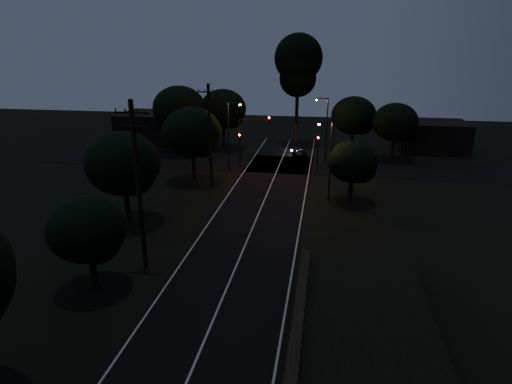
% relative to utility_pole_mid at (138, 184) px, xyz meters
% --- Properties ---
extents(road_surface, '(60.00, 70.00, 0.03)m').
position_rel_utility_pole_mid_xyz_m(road_surface, '(6.00, 16.12, -5.73)').
color(road_surface, black).
rests_on(road_surface, ground).
extents(utility_pole_mid, '(2.20, 0.30, 11.00)m').
position_rel_utility_pole_mid_xyz_m(utility_pole_mid, '(0.00, 0.00, 0.00)').
color(utility_pole_mid, black).
rests_on(utility_pole_mid, ground).
extents(utility_pole_far, '(2.20, 0.30, 10.50)m').
position_rel_utility_pole_mid_xyz_m(utility_pole_far, '(0.00, 17.00, -0.25)').
color(utility_pole_far, black).
rests_on(utility_pole_far, ground).
extents(tree_left_b, '(4.54, 4.54, 5.77)m').
position_rel_utility_pole_mid_xyz_m(tree_left_b, '(-1.84, -3.09, -2.00)').
color(tree_left_b, black).
rests_on(tree_left_b, ground).
extents(tree_left_c, '(6.01, 6.01, 7.59)m').
position_rel_utility_pole_mid_xyz_m(tree_left_c, '(-4.29, 6.88, -0.83)').
color(tree_left_c, black).
rests_on(tree_left_c, ground).
extents(tree_left_d, '(6.25, 6.25, 7.93)m').
position_rel_utility_pole_mid_xyz_m(tree_left_d, '(-2.28, 18.87, -0.60)').
color(tree_left_d, black).
rests_on(tree_left_d, ground).
extents(tree_far_nw, '(6.51, 6.51, 8.24)m').
position_rel_utility_pole_mid_xyz_m(tree_far_nw, '(-2.77, 34.87, -0.40)').
color(tree_far_nw, black).
rests_on(tree_far_nw, ground).
extents(tree_far_w, '(7.04, 7.04, 8.98)m').
position_rel_utility_pole_mid_xyz_m(tree_far_w, '(-7.75, 30.86, 0.10)').
color(tree_far_w, black).
rests_on(tree_far_w, ground).
extents(tree_far_ne, '(5.99, 5.99, 7.57)m').
position_rel_utility_pole_mid_xyz_m(tree_far_ne, '(15.21, 34.88, -0.84)').
color(tree_far_ne, black).
rests_on(tree_far_ne, ground).
extents(tree_far_e, '(5.66, 5.66, 7.18)m').
position_rel_utility_pole_mid_xyz_m(tree_far_e, '(20.20, 31.89, -1.09)').
color(tree_far_e, black).
rests_on(tree_far_e, ground).
extents(tree_right_a, '(4.54, 4.54, 5.77)m').
position_rel_utility_pole_mid_xyz_m(tree_right_a, '(14.16, 14.91, -2.00)').
color(tree_right_a, black).
rests_on(tree_right_a, ground).
extents(tall_pine, '(6.90, 6.90, 15.68)m').
position_rel_utility_pole_mid_xyz_m(tall_pine, '(7.00, 40.00, 5.57)').
color(tall_pine, black).
rests_on(tall_pine, ground).
extents(building_left, '(10.00, 8.00, 4.40)m').
position_rel_utility_pole_mid_xyz_m(building_left, '(-14.00, 37.00, -3.54)').
color(building_left, black).
rests_on(building_left, ground).
extents(building_right, '(9.00, 7.00, 4.00)m').
position_rel_utility_pole_mid_xyz_m(building_right, '(26.00, 38.00, -3.74)').
color(building_right, black).
rests_on(building_right, ground).
extents(signal_left, '(0.28, 0.35, 4.10)m').
position_rel_utility_pole_mid_xyz_m(signal_left, '(1.40, 24.99, -2.90)').
color(signal_left, black).
rests_on(signal_left, ground).
extents(signal_right, '(0.28, 0.35, 4.10)m').
position_rel_utility_pole_mid_xyz_m(signal_right, '(10.60, 24.99, -2.90)').
color(signal_right, black).
rests_on(signal_right, ground).
extents(signal_mast, '(3.70, 0.35, 6.25)m').
position_rel_utility_pole_mid_xyz_m(signal_mast, '(3.09, 24.99, -1.40)').
color(signal_mast, black).
rests_on(signal_mast, ground).
extents(streetlight_a, '(1.66, 0.26, 8.00)m').
position_rel_utility_pole_mid_xyz_m(streetlight_a, '(0.69, 23.00, -1.10)').
color(streetlight_a, black).
rests_on(streetlight_a, ground).
extents(streetlight_b, '(1.66, 0.26, 8.00)m').
position_rel_utility_pole_mid_xyz_m(streetlight_b, '(11.31, 29.00, -1.10)').
color(streetlight_b, black).
rests_on(streetlight_b, ground).
extents(streetlight_c, '(1.46, 0.26, 7.50)m').
position_rel_utility_pole_mid_xyz_m(streetlight_c, '(11.83, 15.00, -1.39)').
color(streetlight_c, black).
rests_on(streetlight_c, ground).
extents(car, '(2.55, 3.61, 1.14)m').
position_rel_utility_pole_mid_xyz_m(car, '(8.18, 31.00, -5.17)').
color(car, black).
rests_on(car, ground).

